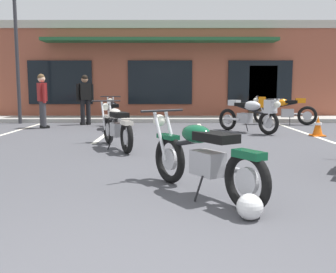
{
  "coord_description": "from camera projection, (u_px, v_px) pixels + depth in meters",
  "views": [
    {
      "loc": [
        0.31,
        -2.16,
        1.28
      ],
      "look_at": [
        0.29,
        3.53,
        0.55
      ],
      "focal_mm": 41.5,
      "sensor_mm": 36.0,
      "label": 1
    }
  ],
  "objects": [
    {
      "name": "traffic_cone",
      "position": [
        320.0,
        126.0,
        10.11
      ],
      "size": [
        0.34,
        0.34,
        0.53
      ],
      "color": "orange",
      "rests_on": "ground_plane"
    },
    {
      "name": "ground_plane",
      "position": [
        150.0,
        166.0,
        6.29
      ],
      "size": [
        80.0,
        80.0,
        0.0
      ],
      "primitive_type": "plane",
      "color": "#47474C"
    },
    {
      "name": "person_in_shorts_foreground",
      "position": [
        87.0,
        97.0,
        13.03
      ],
      "size": [
        0.56,
        0.42,
        1.68
      ],
      "color": "black",
      "rests_on": "ground_plane"
    },
    {
      "name": "motorcycle_red_sportbike",
      "position": [
        118.0,
        126.0,
        8.1
      ],
      "size": [
        1.1,
        2.0,
        0.98
      ],
      "color": "black",
      "rests_on": "ground_plane"
    },
    {
      "name": "painted_stall_lines",
      "position": [
        159.0,
        132.0,
        11.12
      ],
      "size": [
        8.38,
        4.8,
        0.01
      ],
      "color": "silver",
      "rests_on": "ground_plane"
    },
    {
      "name": "motorcycle_silver_naked",
      "position": [
        115.0,
        114.0,
        11.89
      ],
      "size": [
        0.85,
        2.08,
        0.98
      ],
      "color": "black",
      "rests_on": "ground_plane"
    },
    {
      "name": "motorcycle_foreground_classic",
      "position": [
        204.0,
        157.0,
        4.57
      ],
      "size": [
        1.39,
        1.85,
        0.98
      ],
      "color": "black",
      "rests_on": "ground_plane"
    },
    {
      "name": "person_by_back_row",
      "position": [
        44.0,
        97.0,
        11.98
      ],
      "size": [
        0.42,
        0.56,
        1.68
      ],
      "color": "black",
      "rests_on": "ground_plane"
    },
    {
      "name": "sidewalk_kerb",
      "position": [
        161.0,
        119.0,
        14.68
      ],
      "size": [
        22.0,
        1.8,
        0.14
      ],
      "primitive_type": "cube",
      "color": "#A8A59E",
      "rests_on": "ground_plane"
    },
    {
      "name": "motorcycle_black_cruiser",
      "position": [
        252.0,
        114.0,
        10.79
      ],
      "size": [
        1.55,
        1.74,
        0.98
      ],
      "color": "black",
      "rests_on": "ground_plane"
    },
    {
      "name": "brick_storefront_building",
      "position": [
        163.0,
        73.0,
        18.13
      ],
      "size": [
        14.75,
        6.77,
        3.84
      ],
      "color": "brown",
      "rests_on": "ground_plane"
    },
    {
      "name": "parking_lot_lamp_post",
      "position": [
        16.0,
        27.0,
        13.09
      ],
      "size": [
        0.24,
        0.76,
        5.1
      ],
      "color": "#2D2D33",
      "rests_on": "ground_plane"
    },
    {
      "name": "helmet_on_pavement",
      "position": [
        251.0,
        207.0,
        3.74
      ],
      "size": [
        0.26,
        0.26,
        0.26
      ],
      "color": "silver",
      "rests_on": "ground_plane"
    },
    {
      "name": "motorcycle_green_cafe_racer",
      "position": [
        283.0,
        109.0,
        13.1
      ],
      "size": [
        2.09,
        0.79,
        0.98
      ],
      "color": "black",
      "rests_on": "ground_plane"
    }
  ]
}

